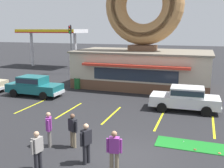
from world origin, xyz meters
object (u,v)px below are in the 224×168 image
pedestrian_leather_jacket_man (114,150)px  traffic_light_pole (71,43)px  golf_ball (184,142)px  pedestrian_blue_sweater_man (73,129)px  pedestrian_clipboard_woman (49,128)px  pedestrian_hooded_kid (37,149)px  car_teal (34,85)px  car_white (185,98)px  trash_bin (77,83)px  pedestrian_beanie_man (86,142)px

pedestrian_leather_jacket_man → traffic_light_pole: size_ratio=0.28×
pedestrian_leather_jacket_man → golf_ball: bearing=57.5°
pedestrian_blue_sweater_man → pedestrian_clipboard_woman: size_ratio=0.98×
traffic_light_pole → pedestrian_hooded_kid: bearing=-65.5°
pedestrian_leather_jacket_man → car_teal: bearing=138.0°
pedestrian_hooded_kid → pedestrian_clipboard_woman: pedestrian_clipboard_woman is taller
golf_ball → pedestrian_leather_jacket_man: bearing=-122.5°
car_white → trash_bin: bearing=160.1°
trash_bin → traffic_light_pole: traffic_light_pole is taller
golf_ball → car_white: car_white is taller
pedestrian_leather_jacket_man → traffic_light_pole: (-11.92, 19.25, 2.80)m
golf_ball → pedestrian_beanie_man: bearing=-136.9°
golf_ball → traffic_light_pole: 21.47m
pedestrian_blue_sweater_man → pedestrian_leather_jacket_man: pedestrian_leather_jacket_man is taller
golf_ball → pedestrian_beanie_man: 4.94m
golf_ball → traffic_light_pole: size_ratio=0.01×
car_teal → traffic_light_pole: traffic_light_pole is taller
car_teal → pedestrian_beanie_man: 12.15m
golf_ball → car_teal: size_ratio=0.01×
golf_ball → pedestrian_hooded_kid: pedestrian_hooded_kid is taller
pedestrian_blue_sweater_man → trash_bin: size_ratio=1.64×
pedestrian_hooded_kid → trash_bin: pedestrian_hooded_kid is taller
car_white → pedestrian_blue_sweater_man: size_ratio=2.89×
pedestrian_clipboard_woman → car_teal: bearing=129.3°
car_teal → traffic_light_pole: 10.97m
car_teal → pedestrian_leather_jacket_man: pedestrian_leather_jacket_man is taller
pedestrian_beanie_man → trash_bin: (-6.45, 12.07, -0.44)m
pedestrian_blue_sweater_man → trash_bin: pedestrian_blue_sweater_man is taller
pedestrian_hooded_kid → car_teal: bearing=126.1°
pedestrian_beanie_man → pedestrian_clipboard_woman: bearing=158.6°
pedestrian_hooded_kid → pedestrian_clipboard_woman: (-0.77, 2.00, 0.03)m
car_white → pedestrian_blue_sweater_man: bearing=-120.9°
pedestrian_leather_jacket_man → traffic_light_pole: 22.82m
trash_bin → pedestrian_clipboard_woman: bearing=-69.5°
pedestrian_blue_sweater_man → pedestrian_hooded_kid: (-0.31, -2.27, -0.00)m
pedestrian_clipboard_woman → pedestrian_hooded_kid: bearing=-69.0°
car_white → car_teal: 11.81m
car_white → traffic_light_pole: 17.59m
pedestrian_beanie_man → traffic_light_pole: traffic_light_pole is taller
pedestrian_leather_jacket_man → traffic_light_pole: bearing=121.8°
car_teal → pedestrian_hooded_kid: car_teal is taller
pedestrian_hooded_kid → trash_bin: (-4.94, 13.17, -0.38)m
golf_ball → pedestrian_blue_sweater_man: pedestrian_blue_sweater_man is taller
pedestrian_hooded_kid → pedestrian_leather_jacket_man: 2.89m
golf_ball → pedestrian_hooded_kid: (-5.05, -4.43, 0.83)m
pedestrian_beanie_man → trash_bin: pedestrian_beanie_man is taller
pedestrian_leather_jacket_man → trash_bin: 14.55m
traffic_light_pole → car_teal: bearing=-78.7°
pedestrian_blue_sweater_man → trash_bin: 12.11m
pedestrian_hooded_kid → pedestrian_beanie_man: bearing=36.3°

